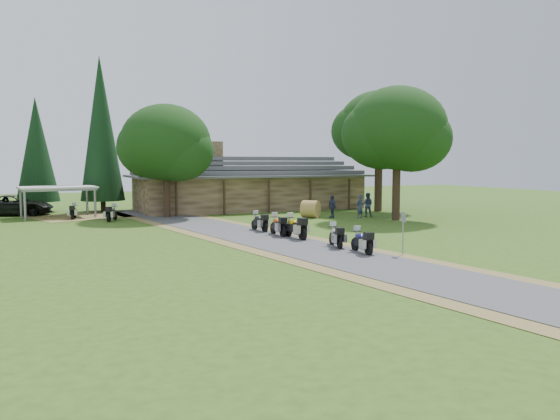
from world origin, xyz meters
name	(u,v)px	position (x,y,z in m)	size (l,w,h in m)	color
ground	(316,251)	(0.00, 0.00, 0.00)	(120.00, 120.00, 0.00)	#315317
driveway	(273,241)	(-0.50, 4.00, 0.00)	(46.00, 46.00, 0.00)	#4E4E51
lodge	(249,182)	(6.00, 24.00, 2.45)	(21.40, 9.40, 4.90)	#4F3D28
carport	(58,202)	(-10.54, 23.17, 1.21)	(5.58, 3.72, 2.42)	silver
car_dark_suv	(14,200)	(-13.69, 26.20, 1.23)	(6.42, 2.73, 2.46)	black
motorcycle_row_a	(362,240)	(1.71, -1.41, 0.62)	(1.81, 0.59, 1.24)	navy
motorcycle_row_b	(336,235)	(1.55, 0.74, 0.61)	(1.79, 0.58, 1.22)	#B7BBC0
motorcycle_row_c	(295,226)	(1.05, 4.39, 0.71)	(2.06, 0.67, 1.41)	#BF9502
motorcycle_row_d	(278,225)	(0.69, 5.96, 0.65)	(1.91, 0.62, 1.31)	#C5420D
motorcycle_row_e	(259,221)	(0.51, 8.36, 0.62)	(1.81, 0.59, 1.24)	black
motorcycle_carport_a	(73,211)	(-9.54, 21.26, 0.60)	(1.75, 0.57, 1.20)	#CBC90A
motorcycle_carport_b	(112,213)	(-7.07, 18.46, 0.62)	(1.82, 0.59, 1.24)	slate
person_a	(360,204)	(10.72, 12.66, 1.05)	(0.60, 0.43, 2.10)	navy
person_b	(367,203)	(11.85, 13.31, 1.11)	(0.63, 0.46, 2.23)	navy
person_c	(332,205)	(8.80, 13.60, 1.04)	(0.59, 0.42, 2.07)	navy
hay_bale	(311,209)	(7.33, 14.39, 0.68)	(1.36, 1.36, 1.24)	#A7833D
sign_post	(403,234)	(3.16, -2.63, 1.01)	(0.37, 0.06, 2.03)	gray
oak_lodge_left	(166,157)	(-2.81, 19.23, 4.72)	(6.95, 6.95, 9.43)	#143610
oak_lodge_right	(379,142)	(15.44, 16.99, 6.08)	(7.11, 7.11, 12.15)	#143610
oak_driveway	(397,146)	(12.37, 10.29, 5.51)	(7.27, 7.27, 11.03)	#143610
cedar_near	(101,134)	(-6.71, 26.71, 6.75)	(3.75, 3.75, 13.51)	black
cedar_far	(37,155)	(-11.85, 28.51, 4.95)	(3.56, 3.56, 9.90)	black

